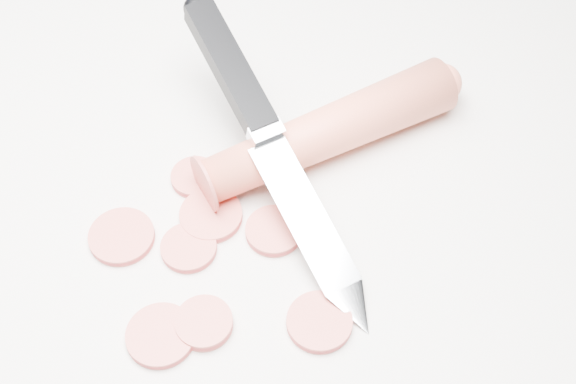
# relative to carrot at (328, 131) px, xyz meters

# --- Properties ---
(ground) EXTENTS (2.40, 2.40, 0.00)m
(ground) POSITION_rel_carrot_xyz_m (-0.07, -0.04, -0.02)
(ground) COLOR silver
(ground) RESTS_ON ground
(carrot) EXTENTS (0.16, 0.13, 0.03)m
(carrot) POSITION_rel_carrot_xyz_m (0.00, 0.00, 0.00)
(carrot) COLOR #E66146
(carrot) RESTS_ON ground
(carrot_slice_0) EXTENTS (0.04, 0.04, 0.01)m
(carrot_slice_0) POSITION_rel_carrot_xyz_m (-0.12, -0.08, -0.02)
(carrot_slice_0) COLOR #CA4E44
(carrot_slice_0) RESTS_ON ground
(carrot_slice_1) EXTENTS (0.04, 0.04, 0.01)m
(carrot_slice_1) POSITION_rel_carrot_xyz_m (-0.08, -0.15, -0.02)
(carrot_slice_1) COLOR #CA4E44
(carrot_slice_1) RESTS_ON ground
(carrot_slice_2) EXTENTS (0.04, 0.04, 0.01)m
(carrot_slice_2) POSITION_rel_carrot_xyz_m (-0.07, -0.06, -0.02)
(carrot_slice_2) COLOR #CA4E44
(carrot_slice_2) RESTS_ON ground
(carrot_slice_3) EXTENTS (0.04, 0.04, 0.01)m
(carrot_slice_3) POSITION_rel_carrot_xyz_m (0.01, -0.13, -0.02)
(carrot_slice_3) COLOR #CA4E44
(carrot_slice_3) RESTS_ON ground
(carrot_slice_4) EXTENTS (0.03, 0.03, 0.01)m
(carrot_slice_4) POSITION_rel_carrot_xyz_m (-0.03, -0.07, -0.02)
(carrot_slice_4) COLOR #CA4E44
(carrot_slice_4) RESTS_ON ground
(carrot_slice_5) EXTENTS (0.03, 0.03, 0.01)m
(carrot_slice_5) POSITION_rel_carrot_xyz_m (-0.08, -0.03, -0.02)
(carrot_slice_5) COLOR #CA4E44
(carrot_slice_5) RESTS_ON ground
(carrot_slice_6) EXTENTS (0.03, 0.03, 0.01)m
(carrot_slice_6) POSITION_rel_carrot_xyz_m (-0.08, -0.09, -0.02)
(carrot_slice_6) COLOR #CA4E44
(carrot_slice_6) RESTS_ON ground
(carrot_slice_7) EXTENTS (0.03, 0.03, 0.01)m
(carrot_slice_7) POSITION_rel_carrot_xyz_m (-0.06, -0.14, -0.02)
(carrot_slice_7) COLOR #CA4E44
(carrot_slice_7) RESTS_ON ground
(kitchen_knife) EXTENTS (0.16, 0.21, 0.07)m
(kitchen_knife) POSITION_rel_carrot_xyz_m (-0.03, -0.03, 0.02)
(kitchen_knife) COLOR silver
(kitchen_knife) RESTS_ON ground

